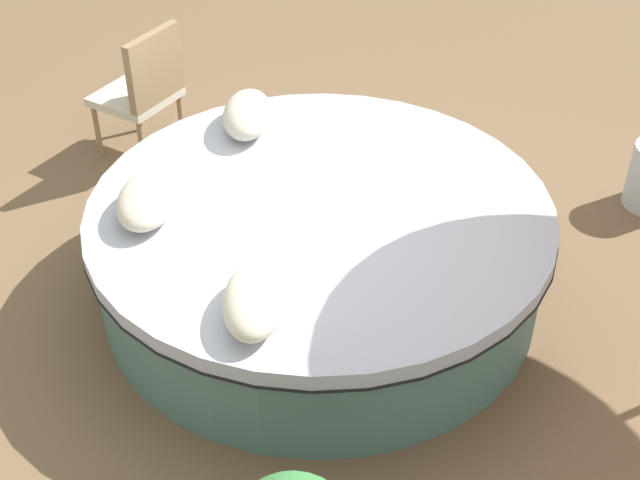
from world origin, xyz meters
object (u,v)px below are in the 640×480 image
at_px(round_bed, 320,247).
at_px(throw_pillow_2, 255,300).
at_px(throw_pillow_0, 247,114).
at_px(patio_chair, 144,86).
at_px(throw_pillow_1, 148,200).

distance_m(round_bed, throw_pillow_2, 1.03).
relative_size(throw_pillow_0, patio_chair, 0.57).
xyz_separation_m(round_bed, throw_pillow_2, (0.91, -0.28, 0.40)).
bearing_deg(throw_pillow_2, throw_pillow_0, -173.37).
relative_size(throw_pillow_1, throw_pillow_2, 0.98).
relative_size(throw_pillow_0, throw_pillow_1, 1.02).
xyz_separation_m(throw_pillow_2, patio_chair, (-2.42, -1.00, -0.15)).
bearing_deg(throw_pillow_1, patio_chair, -167.93).
xyz_separation_m(throw_pillow_0, throw_pillow_2, (1.74, 0.20, -0.01)).
height_order(round_bed, throw_pillow_1, throw_pillow_1).
bearing_deg(round_bed, throw_pillow_1, -83.38).
distance_m(round_bed, patio_chair, 1.99).
height_order(throw_pillow_0, patio_chair, patio_chair).
bearing_deg(round_bed, throw_pillow_0, -149.76).
bearing_deg(patio_chair, throw_pillow_0, -100.79).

